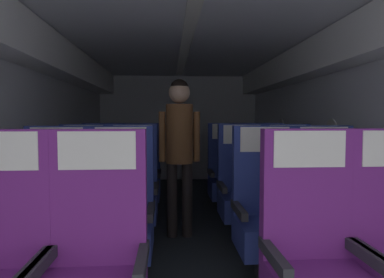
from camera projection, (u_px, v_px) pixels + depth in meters
The scene contains 17 objects.
ground at pixel (188, 235), 3.63m from camera, with size 3.44×7.03×0.02m, color #23282D.
fuselage_shell at pixel (186, 92), 3.80m from camera, with size 3.32×6.68×2.17m.
seat_a_left_aisle at pixel (95, 268), 1.69m from camera, with size 0.53×0.50×1.19m.
seat_a_right_window at pixel (314, 261), 1.77m from camera, with size 0.53×0.50×1.19m.
seat_b_left_window at pixel (55, 218), 2.54m from camera, with size 0.53×0.50×1.19m.
seat_b_left_aisle at pixel (120, 216), 2.58m from camera, with size 0.53×0.50×1.19m.
seat_b_right_aisle at pixel (327, 213), 2.69m from camera, with size 0.53×0.50×1.19m.
seat_b_right_window at pixel (267, 214), 2.64m from camera, with size 0.53×0.50×1.19m.
seat_c_left_window at pixel (82, 193), 3.41m from camera, with size 0.53×0.50×1.19m.
seat_c_left_aisle at pixel (133, 192), 3.44m from camera, with size 0.53×0.50×1.19m.
seat_c_right_aisle at pixel (290, 190), 3.54m from camera, with size 0.53×0.50×1.19m.
seat_c_right_window at pixel (243, 190), 3.52m from camera, with size 0.53×0.50×1.19m.
seat_d_left_window at pixel (101, 178), 4.29m from camera, with size 0.53×0.50×1.19m.
seat_d_left_aisle at pixel (140, 177), 4.33m from camera, with size 0.53×0.50×1.19m.
seat_d_right_aisle at pixel (266, 176), 4.44m from camera, with size 0.53×0.50×1.19m.
seat_d_right_window at pixel (228, 176), 4.41m from camera, with size 0.53×0.50×1.19m.
flight_attendant at pixel (179, 140), 3.50m from camera, with size 0.43×0.28×1.65m.
Camera 1 is at (-0.19, -0.24, 1.24)m, focal length 31.43 mm.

